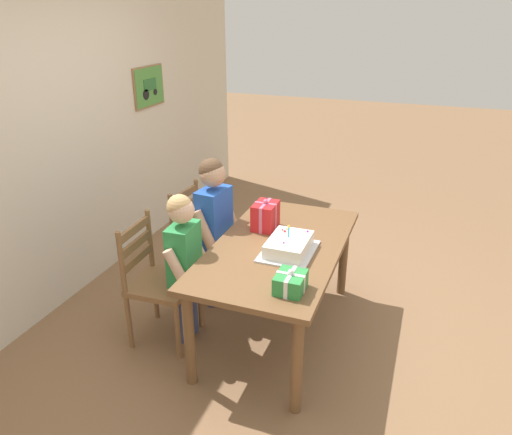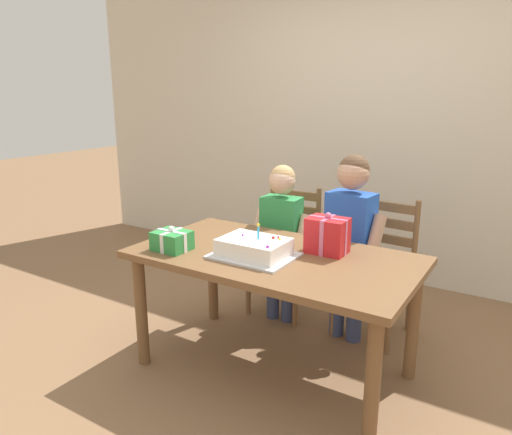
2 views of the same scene
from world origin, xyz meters
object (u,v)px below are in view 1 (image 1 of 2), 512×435
Objects in this scene: chair_left at (158,281)px; child_younger at (184,255)px; child_older at (214,219)px; chair_right at (201,240)px; birthday_cake at (289,246)px; dining_table at (278,257)px; gift_box_red_large at (265,216)px; gift_box_beside_cake at (290,282)px.

child_younger is at bearing -71.65° from chair_left.
chair_right is at bearing 55.45° from child_older.
child_younger is (-0.21, 0.69, -0.09)m from birthday_cake.
birthday_cake is at bearing -72.97° from child_younger.
chair_right is at bearing 66.02° from dining_table.
birthday_cake is 0.73m from child_younger.
child_younger is at bearing 179.97° from child_older.
chair_right reaches higher than dining_table.
gift_box_red_large is at bearing -100.37° from chair_right.
gift_box_red_large reaches higher than birthday_cake.
child_older is at bearing 93.09° from gift_box_red_large.
dining_table is 6.67× the size of gift_box_red_large.
birthday_cake is at bearing -72.68° from chair_left.
child_older reaches higher than gift_box_red_large.
chair_left reaches higher than gift_box_beside_cake.
child_younger is (0.06, -0.19, 0.22)m from chair_left.
chair_right is at bearing -0.01° from chair_left.
dining_table is 7.76× the size of gift_box_beside_cake.
chair_left reaches higher than dining_table.
birthday_cake is 1.87× the size of gift_box_red_large.
dining_table is 3.57× the size of birthday_cake.
child_older reaches higher than dining_table.
dining_table is 0.35m from gift_box_red_large.
dining_table is 0.64m from child_older.
gift_box_red_large is at bearing 41.78° from birthday_cake.
dining_table is 0.19m from birthday_cake.
chair_left is at bearing 161.06° from child_older.
child_younger is at bearing -163.03° from chair_right.
chair_left is (-0.58, 0.60, -0.36)m from gift_box_red_large.
birthday_cake is at bearing -138.22° from gift_box_red_large.
chair_right is at bearing 16.97° from child_younger.
gift_box_beside_cake is 1.39m from chair_right.
gift_box_beside_cake is at bearing -106.49° from child_younger.
chair_left is 0.82× the size of child_younger.
chair_left is 0.69m from chair_right.
chair_right is 0.37m from child_older.
gift_box_beside_cake is at bearing -155.08° from dining_table.
chair_right is at bearing 64.49° from birthday_cake.
child_older is (0.75, 0.84, -0.03)m from gift_box_beside_cake.
dining_table is 0.66m from child_younger.
dining_table is at bearing -113.98° from chair_right.
gift_box_red_large is 0.21× the size of child_younger.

